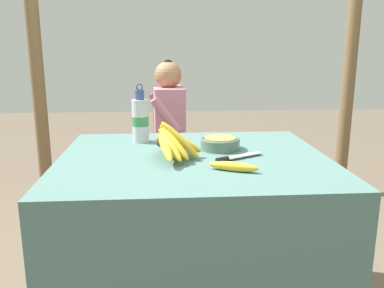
{
  "coord_description": "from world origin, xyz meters",
  "views": [
    {
      "loc": [
        -0.12,
        -1.61,
        1.2
      ],
      "look_at": [
        -0.0,
        0.05,
        0.8
      ],
      "focal_mm": 38.0,
      "sensor_mm": 36.0,
      "label": 1
    }
  ],
  "objects_px": {
    "loose_banana_front": "(233,166)",
    "banana_bunch_green": "(272,146)",
    "knife": "(233,157)",
    "banana_bunch_ripe": "(172,140)",
    "support_post_far": "(353,29)",
    "seated_vendor": "(162,129)",
    "serving_bowl": "(220,143)",
    "support_post_near": "(33,28)",
    "wooden_bench": "(202,165)",
    "water_bottle": "(140,119)"
  },
  "relations": [
    {
      "from": "knife",
      "to": "support_post_far",
      "type": "relative_size",
      "value": 0.08
    },
    {
      "from": "banana_bunch_ripe",
      "to": "support_post_far",
      "type": "bearing_deg",
      "value": 47.45
    },
    {
      "from": "knife",
      "to": "support_post_near",
      "type": "relative_size",
      "value": 0.08
    },
    {
      "from": "serving_bowl",
      "to": "seated_vendor",
      "type": "height_order",
      "value": "seated_vendor"
    },
    {
      "from": "support_post_near",
      "to": "banana_bunch_ripe",
      "type": "bearing_deg",
      "value": -58.48
    },
    {
      "from": "banana_bunch_ripe",
      "to": "support_post_far",
      "type": "height_order",
      "value": "support_post_far"
    },
    {
      "from": "knife",
      "to": "banana_bunch_green",
      "type": "xyz_separation_m",
      "value": [
        0.51,
        1.25,
        -0.27
      ]
    },
    {
      "from": "knife",
      "to": "support_post_far",
      "type": "distance_m",
      "value": 2.11
    },
    {
      "from": "seated_vendor",
      "to": "serving_bowl",
      "type": "bearing_deg",
      "value": 100.2
    },
    {
      "from": "seated_vendor",
      "to": "banana_bunch_ripe",
      "type": "bearing_deg",
      "value": 88.44
    },
    {
      "from": "banana_bunch_ripe",
      "to": "support_post_near",
      "type": "height_order",
      "value": "support_post_near"
    },
    {
      "from": "banana_bunch_ripe",
      "to": "support_post_far",
      "type": "distance_m",
      "value": 2.21
    },
    {
      "from": "banana_bunch_ripe",
      "to": "banana_bunch_green",
      "type": "relative_size",
      "value": 1.27
    },
    {
      "from": "serving_bowl",
      "to": "loose_banana_front",
      "type": "xyz_separation_m",
      "value": [
        0.0,
        -0.32,
        -0.01
      ]
    },
    {
      "from": "knife",
      "to": "support_post_near",
      "type": "xyz_separation_m",
      "value": [
        -1.22,
        1.63,
        0.56
      ]
    },
    {
      "from": "wooden_bench",
      "to": "support_post_near",
      "type": "height_order",
      "value": "support_post_near"
    },
    {
      "from": "seated_vendor",
      "to": "banana_bunch_green",
      "type": "distance_m",
      "value": 0.81
    },
    {
      "from": "banana_bunch_ripe",
      "to": "seated_vendor",
      "type": "distance_m",
      "value": 1.19
    },
    {
      "from": "seated_vendor",
      "to": "support_post_near",
      "type": "bearing_deg",
      "value": -27.31
    },
    {
      "from": "banana_bunch_ripe",
      "to": "knife",
      "type": "relative_size",
      "value": 1.68
    },
    {
      "from": "seated_vendor",
      "to": "support_post_far",
      "type": "bearing_deg",
      "value": -168.06
    },
    {
      "from": "serving_bowl",
      "to": "support_post_near",
      "type": "bearing_deg",
      "value": 129.2
    },
    {
      "from": "knife",
      "to": "banana_bunch_green",
      "type": "bearing_deg",
      "value": 39.13
    },
    {
      "from": "wooden_bench",
      "to": "support_post_near",
      "type": "bearing_deg",
      "value": 162.73
    },
    {
      "from": "knife",
      "to": "banana_bunch_green",
      "type": "distance_m",
      "value": 1.38
    },
    {
      "from": "water_bottle",
      "to": "support_post_near",
      "type": "bearing_deg",
      "value": 122.96
    },
    {
      "from": "support_post_far",
      "to": "wooden_bench",
      "type": "bearing_deg",
      "value": -162.73
    },
    {
      "from": "knife",
      "to": "seated_vendor",
      "type": "height_order",
      "value": "seated_vendor"
    },
    {
      "from": "wooden_bench",
      "to": "banana_bunch_green",
      "type": "relative_size",
      "value": 6.2
    },
    {
      "from": "water_bottle",
      "to": "banana_bunch_ripe",
      "type": "bearing_deg",
      "value": -65.14
    },
    {
      "from": "serving_bowl",
      "to": "seated_vendor",
      "type": "bearing_deg",
      "value": 103.68
    },
    {
      "from": "wooden_bench",
      "to": "support_post_near",
      "type": "xyz_separation_m",
      "value": [
        -1.22,
        0.38,
        0.97
      ]
    },
    {
      "from": "seated_vendor",
      "to": "water_bottle",
      "type": "bearing_deg",
      "value": 79.98
    },
    {
      "from": "knife",
      "to": "support_post_far",
      "type": "height_order",
      "value": "support_post_far"
    },
    {
      "from": "banana_bunch_ripe",
      "to": "water_bottle",
      "type": "distance_m",
      "value": 0.33
    },
    {
      "from": "banana_bunch_ripe",
      "to": "support_post_far",
      "type": "relative_size",
      "value": 0.13
    },
    {
      "from": "loose_banana_front",
      "to": "banana_bunch_green",
      "type": "height_order",
      "value": "loose_banana_front"
    },
    {
      "from": "loose_banana_front",
      "to": "wooden_bench",
      "type": "relative_size",
      "value": 0.11
    },
    {
      "from": "knife",
      "to": "wooden_bench",
      "type": "bearing_deg",
      "value": 61.29
    },
    {
      "from": "wooden_bench",
      "to": "support_post_far",
      "type": "bearing_deg",
      "value": 17.27
    },
    {
      "from": "loose_banana_front",
      "to": "seated_vendor",
      "type": "relative_size",
      "value": 0.16
    },
    {
      "from": "serving_bowl",
      "to": "knife",
      "type": "distance_m",
      "value": 0.18
    },
    {
      "from": "banana_bunch_ripe",
      "to": "seated_vendor",
      "type": "relative_size",
      "value": 0.32
    },
    {
      "from": "seated_vendor",
      "to": "knife",
      "type": "bearing_deg",
      "value": 99.54
    },
    {
      "from": "water_bottle",
      "to": "support_post_far",
      "type": "distance_m",
      "value": 2.1
    },
    {
      "from": "water_bottle",
      "to": "knife",
      "type": "bearing_deg",
      "value": -42.07
    },
    {
      "from": "banana_bunch_ripe",
      "to": "knife",
      "type": "xyz_separation_m",
      "value": [
        0.24,
        -0.04,
        -0.06
      ]
    },
    {
      "from": "wooden_bench",
      "to": "seated_vendor",
      "type": "xyz_separation_m",
      "value": [
        -0.28,
        -0.03,
        0.28
      ]
    },
    {
      "from": "serving_bowl",
      "to": "water_bottle",
      "type": "relative_size",
      "value": 0.62
    },
    {
      "from": "loose_banana_front",
      "to": "banana_bunch_green",
      "type": "relative_size",
      "value": 0.67
    }
  ]
}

